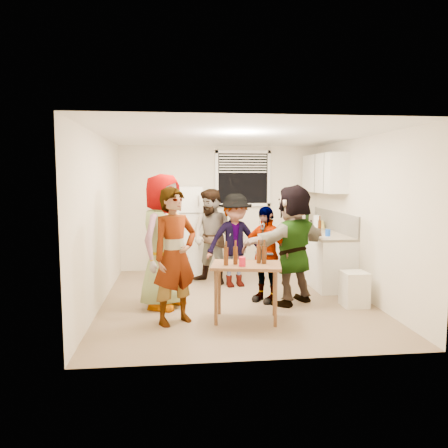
{
  "coord_description": "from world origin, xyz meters",
  "views": [
    {
      "loc": [
        -0.88,
        -6.51,
        1.9
      ],
      "look_at": [
        -0.15,
        0.25,
        1.15
      ],
      "focal_mm": 35.0,
      "sensor_mm": 36.0,
      "label": 1
    }
  ],
  "objects": [
    {
      "name": "beer_bottle_table",
      "position": [
        0.25,
        -0.96,
        0.76
      ],
      "size": [
        0.06,
        0.06,
        0.23
      ],
      "primitive_type": "cylinder",
      "color": "#47230C",
      "rests_on": "serving_table"
    },
    {
      "name": "blue_cup",
      "position": [
        1.62,
        0.46,
        0.9
      ],
      "size": [
        0.09,
        0.09,
        0.12
      ],
      "primitive_type": "cylinder",
      "color": "blue",
      "rests_on": "countertop"
    },
    {
      "name": "guest_black",
      "position": [
        0.44,
        -0.13,
        0.0
      ],
      "size": [
        1.63,
        1.63,
        0.35
      ],
      "primitive_type": "imported",
      "rotation": [
        0.0,
        0.0,
        -0.78
      ],
      "color": "black",
      "rests_on": "ground"
    },
    {
      "name": "trash_bin",
      "position": [
        1.69,
        -0.53,
        0.25
      ],
      "size": [
        0.35,
        0.35,
        0.51
      ],
      "primitive_type": "cube",
      "rotation": [
        0.0,
        0.0,
        0.02
      ],
      "color": "silver",
      "rests_on": "ground"
    },
    {
      "name": "window",
      "position": [
        0.45,
        2.21,
        1.85
      ],
      "size": [
        1.12,
        0.1,
        1.06
      ],
      "primitive_type": null,
      "color": "white",
      "rests_on": "room"
    },
    {
      "name": "guest_back_left",
      "position": [
        -0.26,
        1.07,
        0.0
      ],
      "size": [
        1.66,
        1.83,
        0.63
      ],
      "primitive_type": "imported",
      "rotation": [
        0.0,
        0.0,
        -0.64
      ],
      "color": "brown",
      "rests_on": "ground"
    },
    {
      "name": "paper_towel",
      "position": [
        1.68,
        1.22,
        0.9
      ],
      "size": [
        0.13,
        0.13,
        0.28
      ],
      "primitive_type": "cylinder",
      "color": "white",
      "rests_on": "countertop"
    },
    {
      "name": "red_cup",
      "position": [
        -0.06,
        -1.1,
        0.76
      ],
      "size": [
        0.09,
        0.09,
        0.12
      ],
      "primitive_type": "cylinder",
      "color": "red",
      "rests_on": "serving_table"
    },
    {
      "name": "upper_cabinets",
      "position": [
        1.83,
        1.35,
        1.95
      ],
      "size": [
        0.34,
        1.6,
        0.7
      ],
      "primitive_type": "cube",
      "color": "white",
      "rests_on": "room"
    },
    {
      "name": "refrigerator",
      "position": [
        -0.75,
        1.88,
        0.85
      ],
      "size": [
        0.7,
        0.7,
        1.7
      ],
      "primitive_type": "cube",
      "color": "white",
      "rests_on": "ground"
    },
    {
      "name": "wine_bottle",
      "position": [
        1.75,
        2.06,
        0.9
      ],
      "size": [
        0.07,
        0.07,
        0.29
      ],
      "primitive_type": "cylinder",
      "color": "black",
      "rests_on": "countertop"
    },
    {
      "name": "guest_grey",
      "position": [
        -1.08,
        -0.24,
        0.0
      ],
      "size": [
        2.14,
        1.8,
        0.61
      ],
      "primitive_type": "imported",
      "rotation": [
        0.0,
        0.0,
        1.03
      ],
      "color": "gray",
      "rests_on": "ground"
    },
    {
      "name": "guest_back_right",
      "position": [
        0.11,
        0.82,
        0.0
      ],
      "size": [
        1.31,
        1.77,
        0.59
      ],
      "primitive_type": "imported",
      "rotation": [
        0.0,
        0.0,
        0.19
      ],
      "color": "#45454A",
      "rests_on": "ground"
    },
    {
      "name": "guest_stripe",
      "position": [
        -0.91,
        -0.97,
        0.0
      ],
      "size": [
        1.51,
        1.82,
        0.42
      ],
      "primitive_type": "imported",
      "rotation": [
        0.0,
        0.0,
        0.59
      ],
      "color": "#141933",
      "rests_on": "ground"
    },
    {
      "name": "beer_bottle_counter",
      "position": [
        1.6,
        0.83,
        0.9
      ],
      "size": [
        0.06,
        0.06,
        0.23
      ],
      "primitive_type": "cylinder",
      "color": "#47230C",
      "rests_on": "countertop"
    },
    {
      "name": "picture_frame",
      "position": [
        1.92,
        1.63,
        0.97
      ],
      "size": [
        0.02,
        0.17,
        0.14
      ],
      "primitive_type": "cube",
      "color": "#F5DE65",
      "rests_on": "countertop"
    },
    {
      "name": "countertop",
      "position": [
        1.7,
        1.15,
        0.88
      ],
      "size": [
        0.64,
        2.22,
        0.04
      ],
      "primitive_type": "cube",
      "color": "beige",
      "rests_on": "counter_lower"
    },
    {
      "name": "backsplash",
      "position": [
        1.99,
        1.15,
        1.08
      ],
      "size": [
        0.03,
        2.2,
        0.36
      ],
      "primitive_type": "cube",
      "color": "#B2ACA2",
      "rests_on": "countertop"
    },
    {
      "name": "room",
      "position": [
        0.0,
        0.0,
        0.0
      ],
      "size": [
        4.0,
        4.5,
        2.5
      ],
      "primitive_type": null,
      "color": "silver",
      "rests_on": "ground"
    },
    {
      "name": "serving_table",
      "position": [
        0.02,
        -0.97,
        0.0
      ],
      "size": [
        0.99,
        0.76,
        0.76
      ],
      "primitive_type": null,
      "rotation": [
        0.0,
        0.0,
        -0.19
      ],
      "color": "brown",
      "rests_on": "ground"
    },
    {
      "name": "guest_orange",
      "position": [
        0.83,
        -0.27,
        0.0
      ],
      "size": [
        2.36,
        2.4,
        0.53
      ],
      "primitive_type": "imported",
      "rotation": [
        0.0,
        0.0,
        3.73
      ],
      "color": "#E77558",
      "rests_on": "ground"
    },
    {
      "name": "counter_lower",
      "position": [
        1.7,
        1.15,
        0.43
      ],
      "size": [
        0.6,
        2.2,
        0.86
      ],
      "primitive_type": "cube",
      "color": "white",
      "rests_on": "ground"
    },
    {
      "name": "kettle",
      "position": [
        1.65,
        1.48,
        0.9
      ],
      "size": [
        0.25,
        0.22,
        0.18
      ],
      "primitive_type": null,
      "rotation": [
        0.0,
        0.0,
        0.18
      ],
      "color": "silver",
      "rests_on": "countertop"
    }
  ]
}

